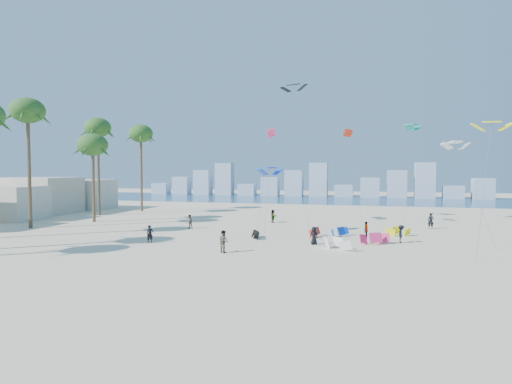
# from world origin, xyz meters

# --- Properties ---
(ground) EXTENTS (220.00, 220.00, 0.00)m
(ground) POSITION_xyz_m (0.00, 0.00, 0.00)
(ground) COLOR beige
(ground) RESTS_ON ground
(ocean) EXTENTS (220.00, 220.00, 0.00)m
(ocean) POSITION_xyz_m (0.00, 72.00, 0.01)
(ocean) COLOR navy
(ocean) RESTS_ON ground
(kitesurfer_near) EXTENTS (0.70, 0.69, 1.63)m
(kitesurfer_near) POSITION_xyz_m (-5.61, 10.80, 0.81)
(kitesurfer_near) COLOR black
(kitesurfer_near) RESTS_ON ground
(kitesurfer_mid) EXTENTS (1.10, 1.04, 1.80)m
(kitesurfer_mid) POSITION_xyz_m (2.34, 8.35, 0.90)
(kitesurfer_mid) COLOR gray
(kitesurfer_mid) RESTS_ON ground
(kitesurfers_far) EXTENTS (27.24, 15.43, 1.77)m
(kitesurfers_far) POSITION_xyz_m (8.30, 21.21, 0.81)
(kitesurfers_far) COLOR black
(kitesurfers_far) RESTS_ON ground
(grounded_kites) EXTENTS (15.88, 11.26, 0.95)m
(grounded_kites) POSITION_xyz_m (11.46, 16.68, 0.44)
(grounded_kites) COLOR black
(grounded_kites) RESTS_ON ground
(flying_kites) EXTENTS (28.43, 29.27, 18.09)m
(flying_kites) POSITION_xyz_m (11.87, 23.22, 11.39)
(flying_kites) COLOR blue
(flying_kites) RESTS_ON ground
(palm_row) EXTENTS (8.03, 44.80, 14.76)m
(palm_row) POSITION_xyz_m (-22.31, 16.14, 11.79)
(palm_row) COLOR brown
(palm_row) RESTS_ON ground
(distant_skyline) EXTENTS (85.00, 3.00, 8.40)m
(distant_skyline) POSITION_xyz_m (-1.19, 82.00, 3.09)
(distant_skyline) COLOR #9EADBF
(distant_skyline) RESTS_ON ground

